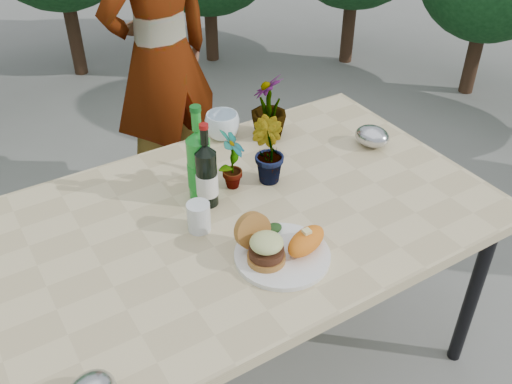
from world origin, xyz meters
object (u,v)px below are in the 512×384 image
wine_bottle (207,176)px  dinner_plate (282,255)px  patio_table (243,226)px  person (162,58)px

wine_bottle → dinner_plate: bearing=-94.1°
patio_table → person: size_ratio=0.98×
dinner_plate → wine_bottle: wine_bottle is taller
wine_bottle → person: 1.07m
dinner_plate → person: person is taller
dinner_plate → person: (0.24, 1.37, 0.06)m
person → dinner_plate: bearing=67.6°
dinner_plate → person: bearing=80.1°
patio_table → wine_bottle: size_ratio=5.45×
patio_table → dinner_plate: bearing=-92.5°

